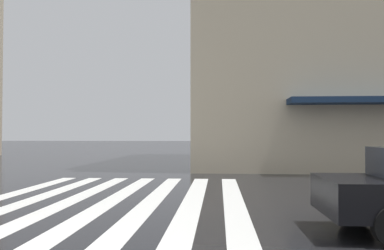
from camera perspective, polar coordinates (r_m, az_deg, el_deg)
zebra_crossing at (r=8.80m, az=-13.97°, el=-11.99°), size 13.00×6.50×0.01m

